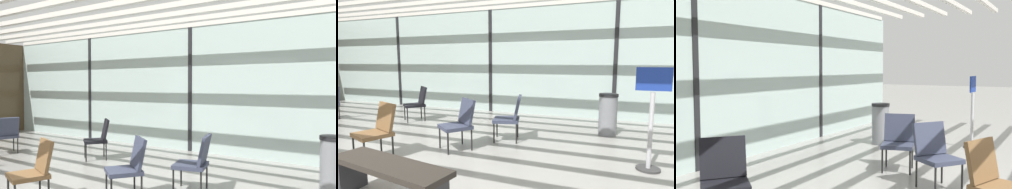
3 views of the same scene
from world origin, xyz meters
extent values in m
cube|color=#A3B7B2|center=(0.00, 5.20, 1.52)|extent=(14.00, 0.08, 3.03)
cube|color=black|center=(0.00, 5.20, 1.52)|extent=(0.10, 0.12, 3.03)
cube|color=black|center=(3.50, 5.20, 1.52)|extent=(0.10, 0.12, 3.03)
cube|color=brown|center=(0.03, 0.73, 0.40)|extent=(0.62, 0.62, 0.06)
cube|color=brown|center=(0.11, 0.93, 0.65)|extent=(0.50, 0.30, 0.44)
cube|color=black|center=(-1.27, 3.22, 0.40)|extent=(0.68, 0.68, 0.06)
cube|color=black|center=(-1.13, 3.39, 0.65)|extent=(0.46, 0.41, 0.44)
cube|color=#33384C|center=(1.57, 2.46, 0.40)|extent=(0.59, 0.59, 0.06)
cube|color=#33384C|center=(1.77, 2.52, 0.65)|extent=(0.26, 0.50, 0.44)
cylinder|color=black|center=(1.31, 2.61, 0.18)|extent=(0.03, 0.03, 0.37)
cylinder|color=black|center=(1.42, 2.20, 0.18)|extent=(0.03, 0.03, 0.37)
cylinder|color=black|center=(1.71, 2.72, 0.18)|extent=(0.03, 0.03, 0.37)
cylinder|color=black|center=(1.83, 2.31, 0.18)|extent=(0.03, 0.03, 0.37)
cube|color=#33384C|center=(0.95, 1.62, 0.40)|extent=(0.67, 0.67, 0.06)
cube|color=#33384C|center=(1.08, 1.80, 0.65)|extent=(0.47, 0.40, 0.44)
cylinder|color=black|center=(0.65, 1.58, 0.18)|extent=(0.03, 0.03, 0.37)
cylinder|color=black|center=(0.99, 1.33, 0.18)|extent=(0.03, 0.03, 0.37)
cylinder|color=black|center=(0.91, 1.92, 0.18)|extent=(0.03, 0.03, 0.37)
cylinder|color=black|center=(1.24, 1.67, 0.18)|extent=(0.03, 0.03, 0.37)
cylinder|color=slate|center=(3.39, 3.58, 0.40)|extent=(0.36, 0.36, 0.80)
cylinder|color=black|center=(3.39, 3.58, 0.83)|extent=(0.38, 0.38, 0.06)
cylinder|color=#333333|center=(3.96, 1.83, 0.01)|extent=(0.32, 0.32, 0.03)
cylinder|color=#B2B2B7|center=(3.96, 1.83, 0.55)|extent=(0.06, 0.06, 1.10)
cube|color=navy|center=(3.96, 1.83, 1.28)|extent=(0.44, 0.03, 0.32)
camera|label=1|loc=(4.10, -1.95, 1.63)|focal=35.74mm
camera|label=2|loc=(3.42, -2.28, 1.52)|focal=28.78mm
camera|label=3|loc=(-4.12, 0.17, 1.62)|focal=42.13mm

